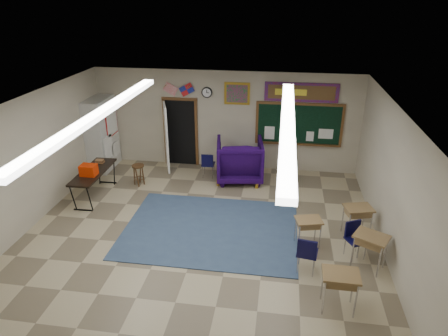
# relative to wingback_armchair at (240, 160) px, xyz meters

# --- Properties ---
(floor) EXTENTS (9.00, 9.00, 0.00)m
(floor) POSITION_rel_wingback_armchair_xyz_m (-0.55, -3.61, -0.61)
(floor) COLOR tan
(floor) RESTS_ON ground
(back_wall) EXTENTS (8.00, 0.04, 3.00)m
(back_wall) POSITION_rel_wingback_armchair_xyz_m (-0.55, 0.89, 0.89)
(back_wall) COLOR #C0B59C
(back_wall) RESTS_ON floor
(left_wall) EXTENTS (0.04, 9.00, 3.00)m
(left_wall) POSITION_rel_wingback_armchair_xyz_m (-4.55, -3.61, 0.89)
(left_wall) COLOR #C0B59C
(left_wall) RESTS_ON floor
(right_wall) EXTENTS (0.04, 9.00, 3.00)m
(right_wall) POSITION_rel_wingback_armchair_xyz_m (3.45, -3.61, 0.89)
(right_wall) COLOR #C0B59C
(right_wall) RESTS_ON floor
(ceiling) EXTENTS (8.00, 9.00, 0.04)m
(ceiling) POSITION_rel_wingback_armchair_xyz_m (-0.55, -3.61, 2.39)
(ceiling) COLOR silver
(ceiling) RESTS_ON back_wall
(area_rug) EXTENTS (4.00, 3.00, 0.02)m
(area_rug) POSITION_rel_wingback_armchair_xyz_m (-0.35, -2.81, -0.60)
(area_rug) COLOR #354B66
(area_rug) RESTS_ON floor
(fluorescent_strips) EXTENTS (3.86, 6.00, 0.10)m
(fluorescent_strips) POSITION_rel_wingback_armchair_xyz_m (-0.55, -3.61, 2.33)
(fluorescent_strips) COLOR white
(fluorescent_strips) RESTS_ON ceiling
(doorway) EXTENTS (1.10, 0.89, 2.16)m
(doorway) POSITION_rel_wingback_armchair_xyz_m (-2.05, 0.74, 0.45)
(doorway) COLOR black
(doorway) RESTS_ON back_wall
(chalkboard) EXTENTS (2.55, 0.14, 1.30)m
(chalkboard) POSITION_rel_wingback_armchair_xyz_m (1.65, 0.85, 0.85)
(chalkboard) COLOR brown
(chalkboard) RESTS_ON back_wall
(bulletin_board) EXTENTS (2.10, 0.05, 0.55)m
(bulletin_board) POSITION_rel_wingback_armchair_xyz_m (1.65, 0.86, 1.84)
(bulletin_board) COLOR #9E0D12
(bulletin_board) RESTS_ON back_wall
(framed_art_print) EXTENTS (0.75, 0.05, 0.65)m
(framed_art_print) POSITION_rel_wingback_armchair_xyz_m (-0.20, 0.86, 1.74)
(framed_art_print) COLOR #A07A1F
(framed_art_print) RESTS_ON back_wall
(wall_clock) EXTENTS (0.32, 0.05, 0.32)m
(wall_clock) POSITION_rel_wingback_armchair_xyz_m (-1.10, 0.86, 1.74)
(wall_clock) COLOR black
(wall_clock) RESTS_ON back_wall
(wall_flags) EXTENTS (1.16, 0.06, 0.70)m
(wall_flags) POSITION_rel_wingback_armchair_xyz_m (-1.95, 0.83, 1.87)
(wall_flags) COLOR red
(wall_flags) RESTS_ON back_wall
(storage_cabinet) EXTENTS (0.59, 1.25, 2.20)m
(storage_cabinet) POSITION_rel_wingback_armchair_xyz_m (-4.26, 0.24, 0.49)
(storage_cabinet) COLOR beige
(storage_cabinet) RESTS_ON floor
(wingback_armchair) EXTENTS (1.48, 1.52, 1.22)m
(wingback_armchair) POSITION_rel_wingback_armchair_xyz_m (0.00, 0.00, 0.00)
(wingback_armchair) COLOR #1A0536
(wingback_armchair) RESTS_ON floor
(student_chair_reading) EXTENTS (0.39, 0.39, 0.76)m
(student_chair_reading) POSITION_rel_wingback_armchair_xyz_m (-0.94, 0.04, -0.23)
(student_chair_reading) COLOR black
(student_chair_reading) RESTS_ON floor
(student_chair_desk_a) EXTENTS (0.47, 0.47, 0.83)m
(student_chair_desk_a) POSITION_rel_wingback_armchair_xyz_m (1.79, -4.00, -0.20)
(student_chair_desk_a) COLOR black
(student_chair_desk_a) RESTS_ON floor
(student_chair_desk_b) EXTENTS (0.52, 0.52, 0.78)m
(student_chair_desk_b) POSITION_rel_wingback_armchair_xyz_m (2.81, -3.40, -0.22)
(student_chair_desk_b) COLOR black
(student_chair_desk_b) RESTS_ON floor
(student_desk_front_left) EXTENTS (0.63, 0.53, 0.66)m
(student_desk_front_left) POSITION_rel_wingback_armchair_xyz_m (1.84, -3.12, -0.24)
(student_desk_front_left) COLOR brown
(student_desk_front_left) RESTS_ON floor
(student_desk_front_right) EXTENTS (0.70, 0.59, 0.72)m
(student_desk_front_right) POSITION_rel_wingback_armchair_xyz_m (2.95, -2.55, -0.21)
(student_desk_front_right) COLOR brown
(student_desk_front_right) RESTS_ON floor
(student_desk_back_left) EXTENTS (0.63, 0.48, 0.75)m
(student_desk_back_left) POSITION_rel_wingback_armchair_xyz_m (2.29, -4.97, -0.19)
(student_desk_back_left) COLOR brown
(student_desk_back_left) RESTS_ON floor
(student_desk_back_right) EXTENTS (0.78, 0.72, 0.76)m
(student_desk_back_right) POSITION_rel_wingback_armchair_xyz_m (3.01, -3.72, -0.19)
(student_desk_back_right) COLOR brown
(student_desk_back_right) RESTS_ON floor
(folding_table) EXTENTS (0.63, 1.81, 1.03)m
(folding_table) POSITION_rel_wingback_armchair_xyz_m (-3.72, -1.65, -0.20)
(folding_table) COLOR black
(folding_table) RESTS_ON floor
(wooden_stool) EXTENTS (0.34, 0.34, 0.61)m
(wooden_stool) POSITION_rel_wingback_armchair_xyz_m (-2.80, -0.80, -0.30)
(wooden_stool) COLOR #4B3116
(wooden_stool) RESTS_ON floor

